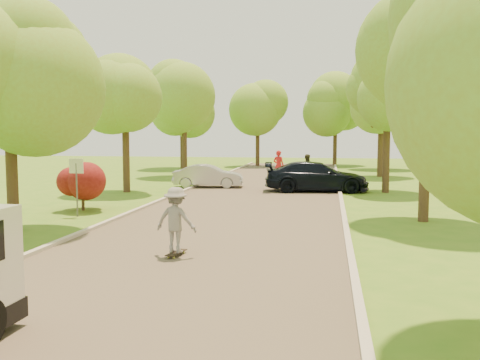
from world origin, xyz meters
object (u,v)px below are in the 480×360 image
Objects in this scene: longboard at (176,253)px; person_olive at (307,168)px; dark_sedan at (316,177)px; silver_sedan at (208,176)px; skateboarder at (176,220)px; street_sign at (76,175)px; person_striped at (279,166)px.

longboard is 20.99m from person_olive.
dark_sedan is 5.42m from person_olive.
longboard is at bearing -176.00° from silver_sedan.
dark_sedan is at bearing -92.71° from skateboarder.
dark_sedan reaches higher than longboard.
person_striped is (6.10, 15.49, -0.58)m from street_sign.
dark_sedan is 3.26× the size of skateboarder.
person_olive is at bearing -167.69° from person_striped.
dark_sedan is 2.76× the size of person_striped.
person_olive reaches higher than silver_sedan.
person_striped is (0.64, 21.07, 0.89)m from longboard.
longboard is (-3.17, -15.46, -0.70)m from dark_sedan.
person_olive is at bearing -87.79° from skateboarder.
longboard is 0.45× the size of person_striped.
dark_sedan is (8.63, 9.88, -0.77)m from street_sign.
street_sign is 7.83m from skateboarder.
longboard is 0.85m from skateboarder.
person_striped is at bearing -82.87° from skateboarder.
silver_sedan is at bearing 77.19° from street_sign.
person_striped is at bearing 68.51° from street_sign.
person_olive is at bearing 1.84° from dark_sedan.
person_olive is at bearing -57.86° from silver_sedan.
longboard is (2.96, -16.58, -0.56)m from silver_sedan.
street_sign is 1.10× the size of person_striped.
silver_sedan is at bearing 37.12° from person_olive.
street_sign is 16.65m from person_striped.
silver_sedan is at bearing -71.02° from longboard.
street_sign is 1.30× the size of skateboarder.
dark_sedan is 15.80m from longboard.
person_striped is (3.60, 4.49, 0.34)m from silver_sedan.
street_sign reaches higher than person_striped.
person_olive is (7.89, 15.25, -0.69)m from street_sign.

